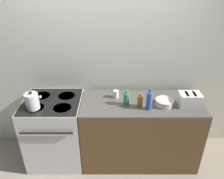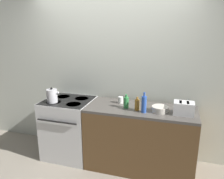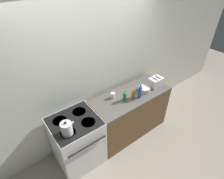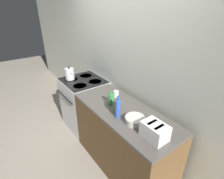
% 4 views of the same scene
% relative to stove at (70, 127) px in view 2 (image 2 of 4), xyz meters
% --- Properties ---
extents(ground_plane, '(12.00, 12.00, 0.00)m').
position_rel_stove_xyz_m(ground_plane, '(0.58, -0.33, -0.47)').
color(ground_plane, gray).
extents(wall_back, '(8.00, 0.05, 2.60)m').
position_rel_stove_xyz_m(wall_back, '(0.58, 0.39, 0.83)').
color(wall_back, silver).
rests_on(wall_back, ground_plane).
extents(stove, '(0.72, 0.71, 0.92)m').
position_rel_stove_xyz_m(stove, '(0.00, 0.00, 0.00)').
color(stove, silver).
rests_on(stove, ground_plane).
extents(counter_block, '(1.50, 0.62, 0.92)m').
position_rel_stove_xyz_m(counter_block, '(1.12, -0.02, -0.01)').
color(counter_block, brown).
rests_on(counter_block, ground_plane).
extents(kettle, '(0.20, 0.16, 0.23)m').
position_rel_stove_xyz_m(kettle, '(-0.17, -0.15, 0.55)').
color(kettle, silver).
rests_on(kettle, stove).
extents(toaster, '(0.25, 0.18, 0.16)m').
position_rel_stove_xyz_m(toaster, '(1.67, -0.09, 0.53)').
color(toaster, white).
rests_on(toaster, counter_block).
extents(bottle_green, '(0.07, 0.07, 0.19)m').
position_rel_stove_xyz_m(bottle_green, '(0.92, -0.07, 0.53)').
color(bottle_green, '#338C47').
rests_on(bottle_green, counter_block).
extents(bottle_blue, '(0.07, 0.07, 0.27)m').
position_rel_stove_xyz_m(bottle_blue, '(1.18, -0.17, 0.56)').
color(bottle_blue, '#2D56B7').
rests_on(bottle_blue, counter_block).
extents(bottle_amber, '(0.06, 0.06, 0.18)m').
position_rel_stove_xyz_m(bottle_amber, '(1.08, -0.11, 0.52)').
color(bottle_amber, '#9E6B23').
rests_on(bottle_amber, counter_block).
extents(cup_white, '(0.07, 0.07, 0.10)m').
position_rel_stove_xyz_m(cup_white, '(0.80, 0.10, 0.50)').
color(cup_white, white).
rests_on(cup_white, counter_block).
extents(bowl, '(0.22, 0.22, 0.07)m').
position_rel_stove_xyz_m(bowl, '(1.38, -0.08, 0.48)').
color(bowl, beige).
rests_on(bowl, counter_block).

